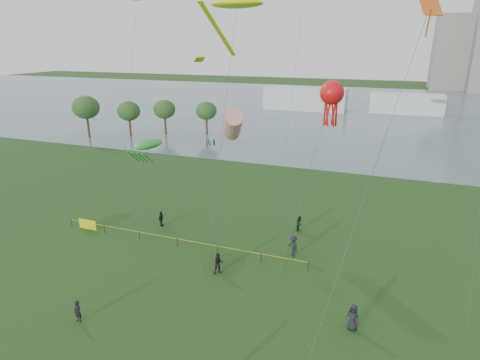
% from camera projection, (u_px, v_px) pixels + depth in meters
% --- Properties ---
extents(lake, '(400.00, 120.00, 0.08)m').
position_uv_depth(lake, '(351.00, 109.00, 111.98)').
color(lake, slate).
rests_on(lake, ground_plane).
extents(building_low, '(16.00, 18.00, 28.00)m').
position_uv_depth(building_low, '(455.00, 52.00, 157.34)').
color(building_low, slate).
rests_on(building_low, ground_plane).
extents(pavilion_left, '(22.00, 8.00, 6.00)m').
position_uv_depth(pavilion_left, '(306.00, 99.00, 110.50)').
color(pavilion_left, silver).
rests_on(pavilion_left, ground_plane).
extents(pavilion_right, '(18.00, 7.00, 5.00)m').
position_uv_depth(pavilion_right, '(406.00, 104.00, 104.82)').
color(pavilion_right, silver).
rests_on(pavilion_right, ground_plane).
extents(trees, '(25.16, 15.09, 8.05)m').
position_uv_depth(trees, '(137.00, 109.00, 78.16)').
color(trees, '#39281A').
rests_on(trees, ground_plane).
extents(fence, '(24.07, 0.07, 1.05)m').
position_uv_depth(fence, '(120.00, 230.00, 38.38)').
color(fence, black).
rests_on(fence, ground_plane).
extents(spectator_a, '(1.09, 1.07, 1.77)m').
position_uv_depth(spectator_a, '(219.00, 264.00, 31.96)').
color(spectator_a, black).
rests_on(spectator_a, ground_plane).
extents(spectator_b, '(1.38, 1.38, 1.92)m').
position_uv_depth(spectator_b, '(293.00, 246.00, 34.59)').
color(spectator_b, black).
rests_on(spectator_b, ground_plane).
extents(spectator_c, '(0.45, 0.94, 1.55)m').
position_uv_depth(spectator_c, '(161.00, 219.00, 40.39)').
color(spectator_c, black).
rests_on(spectator_c, ground_plane).
extents(spectator_d, '(1.05, 0.87, 1.84)m').
position_uv_depth(spectator_d, '(353.00, 317.00, 25.65)').
color(spectator_d, black).
rests_on(spectator_d, ground_plane).
extents(spectator_f, '(0.60, 0.42, 1.56)m').
position_uv_depth(spectator_f, '(78.00, 311.00, 26.45)').
color(spectator_f, black).
rests_on(spectator_f, ground_plane).
extents(spectator_g, '(0.68, 0.83, 1.57)m').
position_uv_depth(spectator_g, '(300.00, 224.00, 39.28)').
color(spectator_g, black).
rests_on(spectator_g, ground_plane).
extents(kite_stingray, '(4.97, 10.30, 21.28)m').
position_uv_depth(kite_stingray, '(236.00, 5.00, 35.84)').
color(kite_stingray, '#3F3F42').
extents(kite_windsock, '(8.07, 5.01, 12.05)m').
position_uv_depth(kite_windsock, '(233.00, 125.00, 38.06)').
color(kite_windsock, '#3F3F42').
extents(kite_creature, '(2.30, 4.81, 8.16)m').
position_uv_depth(kite_creature, '(148.00, 144.00, 41.01)').
color(kite_creature, '#3F3F42').
extents(kite_octopus, '(3.08, 10.17, 14.55)m').
position_uv_depth(kite_octopus, '(332.00, 94.00, 34.57)').
color(kite_octopus, '#3F3F42').
extents(kite_delta, '(5.29, 14.25, 20.18)m').
position_uv_depth(kite_delta, '(422.00, 27.00, 21.05)').
color(kite_delta, '#3F3F42').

